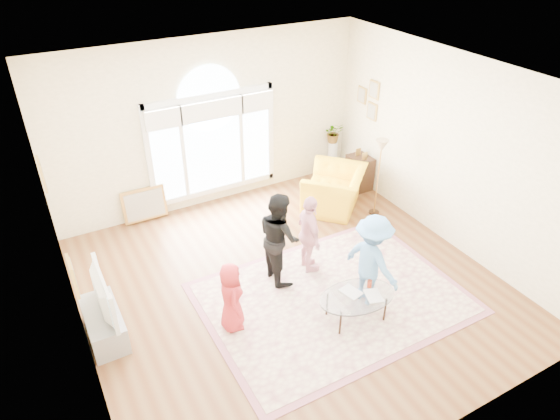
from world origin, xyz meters
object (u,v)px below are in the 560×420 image
area_rug (333,298)px  television (97,295)px  tv_console (104,324)px  coffee_table (357,297)px  armchair (334,190)px

area_rug → television: (-3.14, 0.88, 0.72)m
tv_console → coffee_table: coffee_table is taller
television → coffee_table: television is taller
tv_console → television: (0.01, 0.00, 0.52)m
television → coffee_table: 3.49m
tv_console → television: size_ratio=0.94×
tv_console → armchair: armchair is taller
armchair → tv_console: bearing=-27.4°
tv_console → armchair: (4.64, 1.31, 0.18)m
area_rug → armchair: (1.49, 2.19, 0.38)m
area_rug → armchair: 2.68m
television → coffee_table: bearing=-23.4°
tv_console → area_rug: bearing=-15.6°
coffee_table → armchair: (1.44, 2.69, -0.01)m
coffee_table → tv_console: bearing=163.5°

